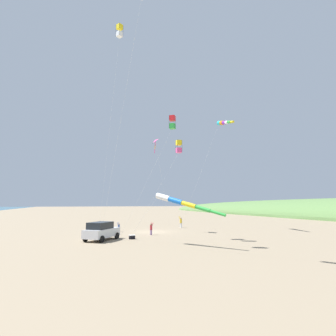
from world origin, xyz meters
name	(u,v)px	position (x,y,z in m)	size (l,w,h in m)	color
ground_plane	(153,232)	(0.00, 0.00, 0.00)	(600.00, 600.00, 0.00)	gray
parked_car	(101,231)	(-7.40, -6.10, 0.95)	(4.13, 4.51, 1.85)	silver
cooler_box	(132,237)	(-4.24, -6.19, 0.21)	(0.62, 0.42, 0.42)	black
person_adult_flyer	(181,222)	(5.80, 4.34, 0.93)	(0.58, 0.61, 1.71)	silver
person_child_green_jacket	(119,227)	(-4.30, 1.61, 0.66)	(0.39, 0.43, 1.21)	#B72833
person_child_grey_jacket	(151,228)	(-1.30, -3.37, 0.79)	(0.52, 0.50, 1.44)	#8E6B9E
kite_delta_orange_high_right	(155,141)	(0.15, -0.05, 12.26)	(4.71, 6.15, 12.68)	#EF4C93
kite_windsock_yellow_midlevel	(179,202)	(-1.21, -11.94, 3.86)	(6.46, 8.42, 4.74)	white
kite_box_blue_topmost	(119,31)	(-6.63, -9.45, 21.03)	(1.25, 5.61, 21.73)	yellow
kite_windsock_small_distant	(224,123)	(11.20, -0.11, 16.08)	(6.08, 7.40, 16.86)	#1EB7C6
kite_box_black_fish_shape	(179,147)	(0.64, -7.44, 10.05)	(4.23, 5.47, 10.77)	yellow
kite_box_teal_far_right	(172,122)	(-0.41, -8.17, 12.54)	(5.33, 3.69, 13.29)	red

